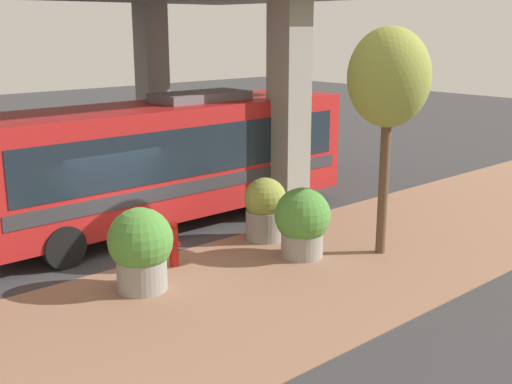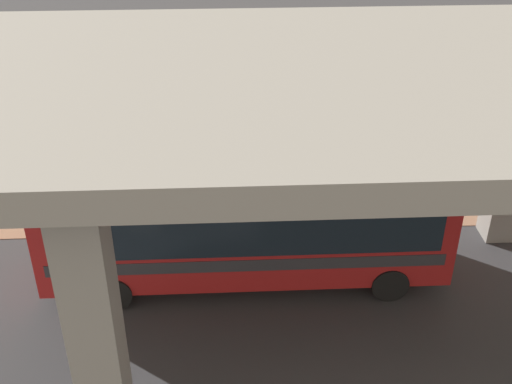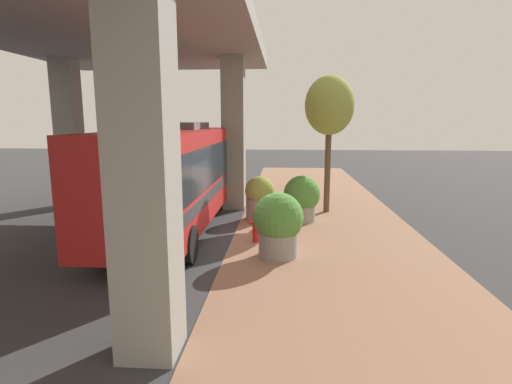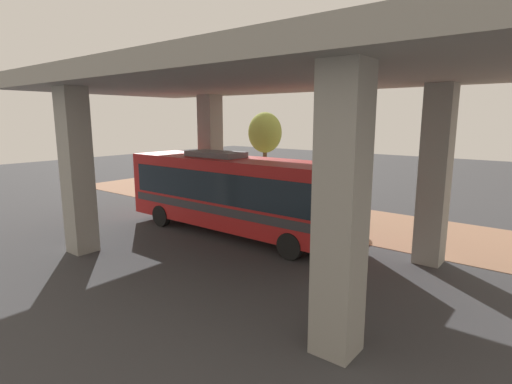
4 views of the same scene
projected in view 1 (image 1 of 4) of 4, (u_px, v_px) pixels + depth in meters
name	position (u px, v px, depth m)	size (l,w,h in m)	color
ground_plane	(137.00, 263.00, 14.92)	(80.00, 80.00, 0.00)	#38383A
sidewalk_strip	(216.00, 303.00, 12.74)	(6.00, 40.00, 0.02)	#936B51
overpass	(43.00, 3.00, 16.33)	(9.40, 18.74, 6.76)	gray
bus	(170.00, 155.00, 17.48)	(2.76, 10.78, 3.58)	#B21E1E
fire_hydrant	(174.00, 244.00, 14.57)	(0.45, 0.21, 1.10)	red
planter_front	(265.00, 209.00, 16.40)	(1.09, 1.09, 1.63)	gray
planter_middle	(302.00, 222.00, 15.12)	(1.33, 1.33, 1.69)	gray
planter_back	(141.00, 248.00, 13.19)	(1.35, 1.35, 1.77)	gray
street_tree_near	(389.00, 80.00, 14.55)	(1.90, 1.90, 5.37)	brown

